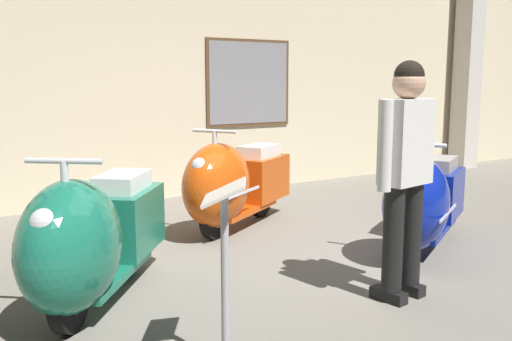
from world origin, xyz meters
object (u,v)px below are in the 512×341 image
object	(u,v)px
scooter_1	(231,184)
scooter_2	(423,202)
info_stanchion	(225,292)
scooter_0	(90,239)
visitor_0	(405,164)

from	to	relation	value
scooter_1	scooter_2	size ratio (longest dim) A/B	1.03
info_stanchion	scooter_0	bearing A→B (deg)	108.90
scooter_1	info_stanchion	xyz separation A→B (m)	(-1.41, -2.48, -0.07)
info_stanchion	scooter_1	bearing A→B (deg)	60.38
scooter_1	visitor_0	xyz separation A→B (m)	(0.15, -2.26, 0.48)
scooter_0	scooter_1	world-z (taller)	scooter_0
scooter_0	visitor_0	size ratio (longest dim) A/B	1.02
scooter_0	visitor_0	xyz separation A→B (m)	(1.96, -0.95, 0.48)
scooter_1	scooter_2	xyz separation A→B (m)	(1.11, -1.57, -0.02)
scooter_0	visitor_0	distance (m)	2.23
scooter_0	scooter_1	xyz separation A→B (m)	(1.81, 1.31, -0.00)
scooter_0	info_stanchion	bearing A→B (deg)	57.09
scooter_2	info_stanchion	size ratio (longest dim) A/B	1.66
scooter_1	info_stanchion	bearing A→B (deg)	28.32
scooter_2	info_stanchion	bearing A→B (deg)	-10.07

